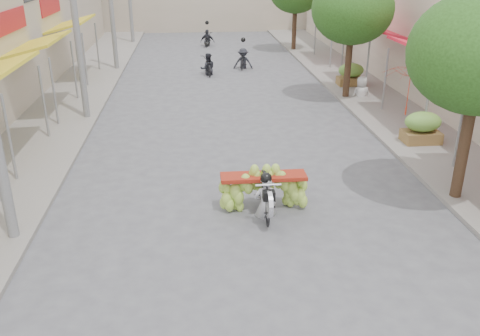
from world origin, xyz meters
TOP-DOWN VIEW (x-y plane):
  - ground at (0.00, 0.00)m, footprint 120.00×120.00m
  - sidewalk_left at (-7.00, 15.00)m, footprint 4.00×60.00m
  - sidewalk_right at (7.00, 15.00)m, footprint 4.00×60.00m
  - utility_pole_mid at (-5.40, 12.00)m, footprint 0.60×0.24m
  - street_tree_mid at (5.40, 14.00)m, footprint 3.40×3.40m
  - produce_crate_mid at (6.20, 8.00)m, footprint 1.20×0.88m
  - produce_crate_far at (6.20, 16.00)m, footprint 1.20×0.88m
  - banana_motorbike at (0.35, 3.77)m, footprint 2.20×1.89m
  - market_umbrella at (6.07, 9.07)m, footprint 2.03×2.03m
  - pedestrian at (6.10, 14.01)m, footprint 0.88×0.55m
  - bg_motorbike_a at (-0.47, 19.41)m, footprint 0.84×1.70m
  - bg_motorbike_b at (1.54, 20.71)m, footprint 1.14×1.83m
  - bg_motorbike_c at (-0.17, 28.30)m, footprint 1.06×1.68m

SIDE VIEW (x-z plane):
  - ground at x=0.00m, z-range 0.00..0.00m
  - sidewalk_left at x=-7.00m, z-range 0.00..0.12m
  - sidewalk_right at x=7.00m, z-range 0.00..0.12m
  - banana_motorbike at x=0.35m, z-range -0.30..1.62m
  - produce_crate_mid at x=6.20m, z-range 0.13..1.29m
  - produce_crate_far at x=6.20m, z-range 0.13..1.29m
  - bg_motorbike_a at x=-0.47m, z-range -0.24..1.71m
  - bg_motorbike_c at x=-0.17m, z-range -0.18..1.77m
  - bg_motorbike_b at x=1.54m, z-range -0.14..1.81m
  - pedestrian at x=6.10m, z-range 0.12..1.85m
  - market_umbrella at x=6.07m, z-range 1.60..3.36m
  - street_tree_mid at x=5.40m, z-range 1.16..6.41m
  - utility_pole_mid at x=-5.40m, z-range 0.03..8.03m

